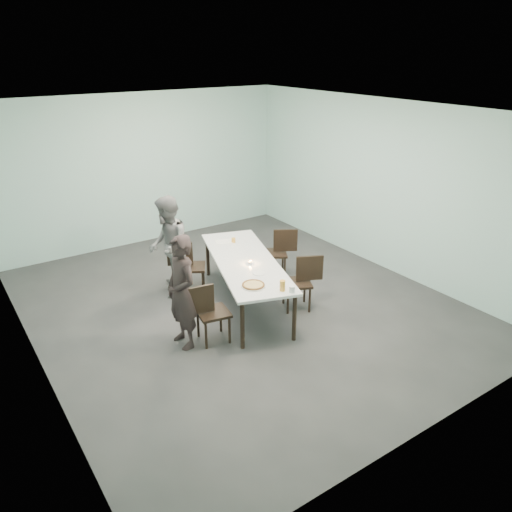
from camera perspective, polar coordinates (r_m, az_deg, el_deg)
ground at (r=7.99m, az=-1.88°, el=-5.53°), size 7.00×7.00×0.00m
room_shell at (r=7.25m, az=-2.09°, el=8.67°), size 6.02×7.02×3.01m
table at (r=7.72m, az=-1.21°, el=-0.89°), size 1.67×2.75×0.75m
chair_near_left at (r=6.85m, az=-5.58°, el=-6.09°), size 0.64×0.48×0.87m
chair_far_left at (r=8.28m, az=-7.87°, el=-0.82°), size 0.64×0.57×0.87m
chair_near_right at (r=7.71m, az=5.30°, el=-2.57°), size 0.65×0.56×0.87m
chair_far_right at (r=8.77m, az=2.65°, el=0.76°), size 0.64×0.58×0.87m
diner_near at (r=6.69m, az=-8.47°, el=-4.13°), size 0.40×0.59×1.59m
diner_far at (r=8.14m, az=-9.99°, el=1.06°), size 0.90×0.99×1.65m
pizza at (r=6.87m, az=-0.31°, el=-3.34°), size 0.34×0.34×0.04m
side_plate at (r=7.25m, az=0.32°, el=-1.96°), size 0.18×0.18×0.01m
beer_glass at (r=6.74m, az=3.04°, el=-3.40°), size 0.08×0.08×0.15m
water_tumbler at (r=6.72m, az=4.13°, el=-3.80°), size 0.08×0.08×0.09m
tealight at (r=7.56m, az=-0.68°, el=-0.77°), size 0.06×0.06×0.05m
amber_tumbler at (r=8.38m, az=-2.60°, el=1.81°), size 0.07×0.07×0.08m
menu at (r=8.44m, az=-3.63°, el=1.66°), size 0.35×0.30×0.01m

